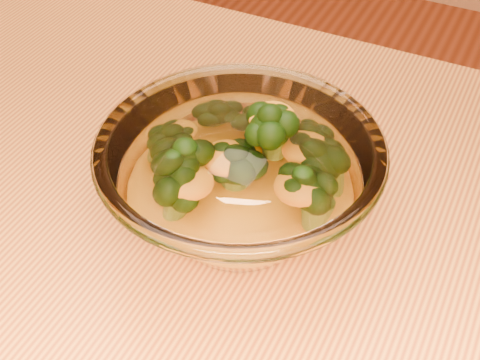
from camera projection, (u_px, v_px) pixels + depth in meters
name	position (u px, v px, depth m)	size (l,w,h in m)	color
glass_bowl	(240.00, 184.00, 0.50)	(0.21, 0.21, 0.09)	white
cheese_sauce	(240.00, 203.00, 0.51)	(0.12, 0.12, 0.03)	orange
broccoli_heap	(246.00, 162.00, 0.49)	(0.15, 0.12, 0.08)	black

